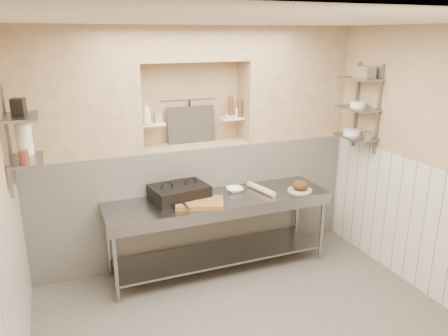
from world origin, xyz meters
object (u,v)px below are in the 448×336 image
mixing_bowl (235,190)px  bowl_alcove (230,116)px  bread_loaf (300,185)px  bottle_soap (147,114)px  cutting_board (200,203)px  rolling_pin (261,189)px  prep_table (219,219)px  jug_left (24,139)px  panini_press (179,193)px

mixing_bowl → bowl_alcove: bearing=76.0°
bread_loaf → bottle_soap: bottle_soap is taller
cutting_board → bottle_soap: (-0.41, 0.62, 0.91)m
rolling_pin → bowl_alcove: bowl_alcove is taller
prep_table → mixing_bowl: bearing=28.8°
cutting_board → bread_loaf: bread_loaf is taller
bread_loaf → jug_left: (-2.93, 0.17, 0.78)m
bowl_alcove → jug_left: (-2.30, -0.50, 0.03)m
prep_table → cutting_board: 0.40m
prep_table → bowl_alcove: size_ratio=21.25×
bread_loaf → mixing_bowl: bearing=159.7°
jug_left → bowl_alcove: bearing=12.3°
panini_press → rolling_pin: 0.98m
rolling_pin → jug_left: size_ratio=1.59×
cutting_board → bottle_soap: bottle_soap is taller
prep_table → bread_loaf: 1.05m
cutting_board → jug_left: bearing=175.1°
cutting_board → rolling_pin: size_ratio=1.11×
jug_left → mixing_bowl: bearing=2.6°
prep_table → bottle_soap: size_ratio=10.36×
panini_press → jug_left: jug_left is taller
bowl_alcove → jug_left: 2.35m
cutting_board → mixing_bowl: bearing=25.2°
bowl_alcove → cutting_board: bearing=-133.9°
panini_press → jug_left: bearing=174.2°
jug_left → bread_loaf: bearing=-3.3°
panini_press → prep_table: bearing=-26.0°
prep_table → panini_press: 0.57m
mixing_bowl → jug_left: size_ratio=0.69×
bottle_soap → jug_left: (-1.27, -0.48, -0.08)m
rolling_pin → bottle_soap: (-1.22, 0.51, 0.90)m
cutting_board → bread_loaf: bearing=-1.2°
bottle_soap → bowl_alcove: bottle_soap is taller
bread_loaf → prep_table: bearing=172.3°
panini_press → rolling_pin: size_ratio=1.47×
bowl_alcove → jug_left: jug_left is taller
prep_table → rolling_pin: 0.62m
mixing_bowl → rolling_pin: bearing=-23.7°
panini_press → cutting_board: bearing=-64.5°
prep_table → cutting_board: size_ratio=5.04×
bread_loaf → bottle_soap: (-1.67, 0.65, 0.86)m
cutting_board → rolling_pin: (0.81, 0.12, 0.01)m
cutting_board → rolling_pin: bearing=8.3°
panini_press → mixing_bowl: 0.69m
panini_press → bread_loaf: size_ratio=3.45×
prep_table → rolling_pin: (0.54, 0.01, 0.29)m
mixing_bowl → jug_left: jug_left is taller
prep_table → mixing_bowl: mixing_bowl is taller
cutting_board → mixing_bowl: size_ratio=2.58×
bowl_alcove → panini_press: bearing=-152.5°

